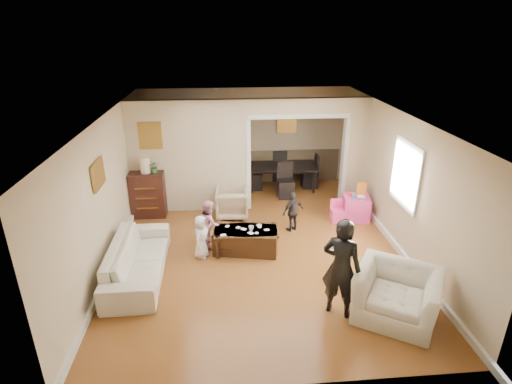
{
  "coord_description": "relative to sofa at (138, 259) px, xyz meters",
  "views": [
    {
      "loc": [
        -0.64,
        -7.14,
        4.11
      ],
      "look_at": [
        0.0,
        0.2,
        1.05
      ],
      "focal_mm": 28.41,
      "sensor_mm": 36.0,
      "label": 1
    }
  ],
  "objects": [
    {
      "name": "coffee_table",
      "position": [
        1.93,
        0.69,
        -0.1
      ],
      "size": [
        1.31,
        0.83,
        0.46
      ],
      "primitive_type": "cube",
      "rotation": [
        0.0,
        0.0,
        -0.19
      ],
      "color": "#3C2413",
      "rests_on": "ground"
    },
    {
      "name": "child_toddler",
      "position": [
        2.98,
        1.44,
        0.12
      ],
      "size": [
        0.57,
        0.45,
        0.9
      ],
      "primitive_type": "imported",
      "rotation": [
        0.0,
        0.0,
        -2.64
      ],
      "color": "black",
      "rests_on": "ground"
    },
    {
      "name": "partition_header",
      "position": [
        3.27,
        2.73,
        2.1
      ],
      "size": [
        2.22,
        0.18,
        0.35
      ],
      "primitive_type": "cube",
      "color": "#C5B390",
      "rests_on": "partition_right"
    },
    {
      "name": "window_pane",
      "position": [
        4.9,
        0.53,
        1.22
      ],
      "size": [
        0.03,
        0.95,
        1.1
      ],
      "primitive_type": "cube",
      "color": "white",
      "rests_on": "ground"
    },
    {
      "name": "cereal_box",
      "position": [
        4.63,
        1.98,
        0.37
      ],
      "size": [
        0.21,
        0.1,
        0.3
      ],
      "primitive_type": "cube",
      "rotation": [
        0.0,
        0.0,
        -0.16
      ],
      "color": "gold",
      "rests_on": "play_table"
    },
    {
      "name": "craft_papers",
      "position": [
        1.95,
        0.68,
        0.13
      ],
      "size": [
        0.94,
        0.46,
        0.0
      ],
      "color": "white",
      "rests_on": "coffee_table"
    },
    {
      "name": "framed_art_alcove",
      "position": [
        3.27,
        4.37,
        1.37
      ],
      "size": [
        0.45,
        0.03,
        0.55
      ],
      "primitive_type": "cube",
      "color": "brown"
    },
    {
      "name": "dining_table",
      "position": [
        3.11,
        3.89,
        -0.01
      ],
      "size": [
        1.87,
        1.15,
        0.63
      ],
      "primitive_type": "imported",
      "rotation": [
        0.0,
        0.0,
        -0.08
      ],
      "color": "black",
      "rests_on": "ground"
    },
    {
      "name": "sofa",
      "position": [
        0.0,
        0.0,
        0.0
      ],
      "size": [
        0.89,
        2.24,
        0.65
      ],
      "primitive_type": "imported",
      "rotation": [
        0.0,
        0.0,
        1.58
      ],
      "color": "beige",
      "rests_on": "ground"
    },
    {
      "name": "framed_art_partition",
      "position": [
        -0.03,
        2.63,
        1.52
      ],
      "size": [
        0.45,
        0.03,
        0.55
      ],
      "primitive_type": "cube",
      "color": "brown",
      "rests_on": "partition_left"
    },
    {
      "name": "dresser",
      "position": [
        -0.18,
        2.46,
        0.2
      ],
      "size": [
        0.76,
        0.43,
        1.05
      ],
      "primitive_type": "cube",
      "color": "#34140F",
      "rests_on": "ground"
    },
    {
      "name": "play_bowl",
      "position": [
        4.56,
        1.76,
        0.24
      ],
      "size": [
        0.23,
        0.23,
        0.05
      ],
      "primitive_type": "imported",
      "rotation": [
        0.0,
        0.0,
        -0.16
      ],
      "color": "silver",
      "rests_on": "play_table"
    },
    {
      "name": "coffee_cup",
      "position": [
        2.03,
        0.64,
        0.18
      ],
      "size": [
        0.12,
        0.12,
        0.1
      ],
      "primitive_type": "imported",
      "rotation": [
        0.0,
        0.0,
        -0.19
      ],
      "color": "white",
      "rests_on": "coffee_table"
    },
    {
      "name": "cyan_cup",
      "position": [
        4.41,
        1.83,
        0.26
      ],
      "size": [
        0.08,
        0.08,
        0.08
      ],
      "primitive_type": "cylinder",
      "color": "#26B1C0",
      "rests_on": "play_table"
    },
    {
      "name": "play_table",
      "position": [
        4.51,
        1.88,
        -0.05
      ],
      "size": [
        0.65,
        0.65,
        0.54
      ],
      "primitive_type": "cube",
      "rotation": [
        0.0,
        0.0,
        -0.16
      ],
      "color": "#E43C98",
      "rests_on": "ground"
    },
    {
      "name": "partition_right",
      "position": [
        4.64,
        2.73,
        0.97
      ],
      "size": [
        0.55,
        0.18,
        2.6
      ],
      "primitive_type": "cube",
      "color": "#C5B390",
      "rests_on": "ground"
    },
    {
      "name": "framed_art_sofa_wall",
      "position": [
        -0.54,
        0.33,
        1.47
      ],
      "size": [
        0.03,
        0.55,
        0.4
      ],
      "primitive_type": "cube",
      "color": "brown"
    },
    {
      "name": "potted_plant",
      "position": [
        0.02,
        2.46,
        0.86
      ],
      "size": [
        0.24,
        0.21,
        0.27
      ],
      "primitive_type": "imported",
      "color": "#457735",
      "rests_on": "dresser"
    },
    {
      "name": "adult_person",
      "position": [
        3.22,
        -1.28,
        0.47
      ],
      "size": [
        0.7,
        0.64,
        1.6
      ],
      "primitive_type": "imported",
      "rotation": [
        0.0,
        0.0,
        2.57
      ],
      "color": "black",
      "rests_on": "ground"
    },
    {
      "name": "child_kneel_b",
      "position": [
        1.23,
        0.99,
        0.15
      ],
      "size": [
        0.43,
        0.52,
        0.96
      ],
      "primitive_type": "imported",
      "rotation": [
        0.0,
        0.0,
        1.73
      ],
      "color": "pink",
      "rests_on": "ground"
    },
    {
      "name": "floor",
      "position": [
        2.17,
        0.93,
        -0.33
      ],
      "size": [
        7.0,
        7.0,
        0.0
      ],
      "primitive_type": "plane",
      "color": "#955926",
      "rests_on": "ground"
    },
    {
      "name": "child_kneel_a",
      "position": [
        1.08,
        0.54,
        0.1
      ],
      "size": [
        0.4,
        0.48,
        0.84
      ],
      "primitive_type": "imported",
      "rotation": [
        0.0,
        0.0,
        1.2
      ],
      "color": "white",
      "rests_on": "ground"
    },
    {
      "name": "table_lamp",
      "position": [
        -0.18,
        2.46,
        0.9
      ],
      "size": [
        0.22,
        0.22,
        0.36
      ],
      "primitive_type": "cylinder",
      "color": "#F6E3C8",
      "rests_on": "dresser"
    },
    {
      "name": "armchair_back",
      "position": [
        1.71,
        2.25,
        0.01
      ],
      "size": [
        0.74,
        0.76,
        0.66
      ],
      "primitive_type": "imported",
      "rotation": [
        0.0,
        0.0,
        3.1
      ],
      "color": "#C9B18B",
      "rests_on": "ground"
    },
    {
      "name": "toy_block",
      "position": [
        4.39,
        2.0,
        0.24
      ],
      "size": [
        0.09,
        0.07,
        0.05
      ],
      "primitive_type": "cube",
      "rotation": [
        0.0,
        0.0,
        0.19
      ],
      "color": "red",
      "rests_on": "play_table"
    },
    {
      "name": "armchair_front",
      "position": [
        4.05,
        -1.43,
        0.06
      ],
      "size": [
        1.55,
        1.5,
        0.77
      ],
      "primitive_type": "imported",
      "rotation": [
        0.0,
        0.0,
        -0.56
      ],
      "color": "beige",
      "rests_on": "ground"
    },
    {
      "name": "partition_left",
      "position": [
        0.79,
        2.73,
        0.97
      ],
      "size": [
        2.75,
        0.18,
        2.6
      ],
      "primitive_type": "cube",
      "color": "#C5B390",
      "rests_on": "ground"
    }
  ]
}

